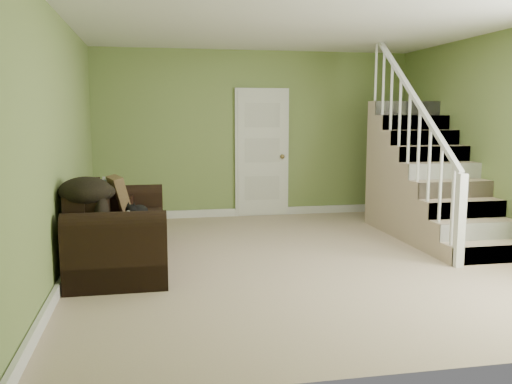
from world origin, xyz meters
name	(u,v)px	position (x,y,z in m)	size (l,w,h in m)	color
floor	(301,259)	(0.00, 0.00, 0.00)	(5.00, 5.50, 0.01)	tan
ceiling	(304,20)	(0.00, 0.00, 2.60)	(5.00, 5.50, 0.01)	white
wall_back	(255,134)	(0.00, 2.75, 1.30)	(5.00, 0.04, 2.60)	#79914E
wall_front	(429,166)	(0.00, -2.75, 1.30)	(5.00, 0.04, 2.60)	#79914E
wall_left	(62,145)	(-2.50, 0.00, 1.30)	(0.04, 5.50, 2.60)	#79914E
wall_right	(508,141)	(2.50, 0.00, 1.30)	(0.04, 5.50, 2.60)	#79914E
baseboard_back	(256,212)	(0.00, 2.72, 0.06)	(5.00, 0.04, 0.12)	white
baseboard_left	(71,265)	(-2.47, 0.00, 0.06)	(0.04, 5.50, 0.12)	white
baseboard_right	(499,244)	(2.47, 0.00, 0.06)	(0.04, 5.50, 0.12)	white
door	(262,153)	(0.10, 2.71, 1.01)	(0.86, 0.12, 2.02)	white
staircase	(425,187)	(1.99, 0.97, 0.64)	(1.00, 2.51, 2.82)	tan
sofa	(117,234)	(-2.02, 0.23, 0.33)	(0.94, 2.17, 0.86)	black
side_table	(113,219)	(-2.12, 1.11, 0.32)	(0.57, 0.57, 0.86)	black
cat	(138,213)	(-1.78, 0.18, 0.56)	(0.30, 0.50, 0.24)	black
banana	(124,226)	(-1.91, -0.16, 0.49)	(0.05, 0.17, 0.05)	gold
throw_pillow	(119,195)	(-2.01, 0.91, 0.65)	(0.11, 0.46, 0.46)	#4F371F
throw_blanket	(85,191)	(-2.25, -0.38, 0.89)	(0.48, 0.64, 0.26)	black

